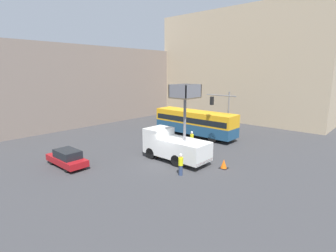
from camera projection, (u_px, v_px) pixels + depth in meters
name	position (u px, v px, depth m)	size (l,w,h in m)	color
ground_plane	(168.00, 162.00, 23.60)	(120.00, 120.00, 0.00)	#38383A
building_backdrop_far	(45.00, 86.00, 38.21)	(44.00, 10.00, 11.71)	gray
building_backdrop_side	(245.00, 66.00, 44.43)	(10.00, 28.00, 17.63)	tan
utility_truck	(174.00, 144.00, 23.82)	(2.46, 6.28, 6.98)	silver
city_bus	(195.00, 121.00, 32.77)	(2.60, 10.85, 3.18)	navy
traffic_light_pole	(223.00, 108.00, 30.38)	(4.02, 3.77, 5.65)	slate
road_worker_near_truck	(181.00, 164.00, 20.55)	(0.38, 0.38, 1.78)	navy
road_worker_directing	(192.00, 140.00, 27.61)	(0.38, 0.38, 1.89)	navy
traffic_cone_near_truck	(224.00, 164.00, 22.11)	(0.68, 0.68, 0.78)	black
parked_car_curbside	(67.00, 158.00, 22.50)	(1.72, 4.35, 1.48)	maroon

